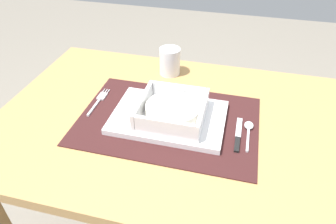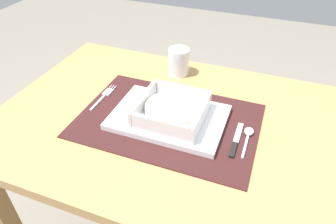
{
  "view_description": "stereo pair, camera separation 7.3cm",
  "coord_description": "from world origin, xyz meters",
  "px_view_note": "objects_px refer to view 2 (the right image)",
  "views": [
    {
      "loc": [
        0.15,
        -0.64,
        1.28
      ],
      "look_at": [
        -0.01,
        -0.01,
        0.79
      ],
      "focal_mm": 32.85,
      "sensor_mm": 36.0,
      "label": 1
    },
    {
      "loc": [
        0.22,
        -0.61,
        1.28
      ],
      "look_at": [
        -0.01,
        -0.01,
        0.79
      ],
      "focal_mm": 32.85,
      "sensor_mm": 36.0,
      "label": 2
    }
  ],
  "objects_px": {
    "porridge_bowl": "(172,111)",
    "fork": "(105,95)",
    "dining_table": "(174,150)",
    "spoon": "(248,134)",
    "butter_knife": "(236,142)",
    "drinking_glass": "(179,63)"
  },
  "relations": [
    {
      "from": "spoon",
      "to": "butter_knife",
      "type": "distance_m",
      "value": 0.04
    },
    {
      "from": "dining_table",
      "to": "porridge_bowl",
      "type": "height_order",
      "value": "porridge_bowl"
    },
    {
      "from": "fork",
      "to": "butter_knife",
      "type": "height_order",
      "value": "butter_knife"
    },
    {
      "from": "spoon",
      "to": "butter_knife",
      "type": "height_order",
      "value": "spoon"
    },
    {
      "from": "dining_table",
      "to": "porridge_bowl",
      "type": "xyz_separation_m",
      "value": [
        -0.0,
        -0.02,
        0.16
      ]
    },
    {
      "from": "porridge_bowl",
      "to": "drinking_glass",
      "type": "bearing_deg",
      "value": 105.21
    },
    {
      "from": "butter_knife",
      "to": "drinking_glass",
      "type": "distance_m",
      "value": 0.37
    },
    {
      "from": "fork",
      "to": "butter_knife",
      "type": "bearing_deg",
      "value": -10.19
    },
    {
      "from": "dining_table",
      "to": "porridge_bowl",
      "type": "bearing_deg",
      "value": -94.99
    },
    {
      "from": "porridge_bowl",
      "to": "fork",
      "type": "bearing_deg",
      "value": 168.98
    },
    {
      "from": "fork",
      "to": "spoon",
      "type": "height_order",
      "value": "spoon"
    },
    {
      "from": "fork",
      "to": "butter_knife",
      "type": "xyz_separation_m",
      "value": [
        0.41,
        -0.06,
        0.0
      ]
    },
    {
      "from": "butter_knife",
      "to": "fork",
      "type": "bearing_deg",
      "value": 173.0
    },
    {
      "from": "drinking_glass",
      "to": "porridge_bowl",
      "type": "bearing_deg",
      "value": -74.79
    },
    {
      "from": "spoon",
      "to": "drinking_glass",
      "type": "relative_size",
      "value": 1.28
    },
    {
      "from": "dining_table",
      "to": "porridge_bowl",
      "type": "relative_size",
      "value": 5.77
    },
    {
      "from": "porridge_bowl",
      "to": "spoon",
      "type": "xyz_separation_m",
      "value": [
        0.2,
        0.02,
        -0.03
      ]
    },
    {
      "from": "porridge_bowl",
      "to": "butter_knife",
      "type": "relative_size",
      "value": 1.31
    },
    {
      "from": "fork",
      "to": "porridge_bowl",
      "type": "bearing_deg",
      "value": -12.23
    },
    {
      "from": "dining_table",
      "to": "spoon",
      "type": "relative_size",
      "value": 8.64
    },
    {
      "from": "porridge_bowl",
      "to": "butter_knife",
      "type": "xyz_separation_m",
      "value": [
        0.18,
        -0.02,
        -0.03
      ]
    },
    {
      "from": "dining_table",
      "to": "spoon",
      "type": "distance_m",
      "value": 0.24
    }
  ]
}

